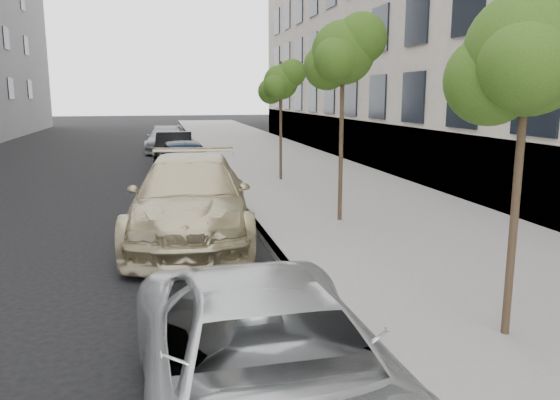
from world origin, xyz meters
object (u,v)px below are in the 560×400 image
object	(u,v)px
tree_near	(530,53)
tree_mid	(344,53)
sedan_black	(174,149)
sedan_rear	(166,139)
suv	(191,198)
minivan	(270,373)
tree_far	(281,82)
sedan_blue	(185,161)

from	to	relation	value
tree_near	tree_mid	bearing A→B (deg)	90.00
sedan_black	sedan_rear	distance (m)	5.86
tree_near	suv	world-z (taller)	tree_near
minivan	suv	size ratio (longest dim) A/B	0.82
tree_mid	sedan_black	world-z (taller)	tree_mid
tree_mid	suv	distance (m)	4.78
tree_near	suv	bearing A→B (deg)	120.58
tree_far	sedan_rear	distance (m)	12.61
sedan_blue	sedan_rear	bearing A→B (deg)	90.34
tree_near	suv	size ratio (longest dim) A/B	0.70
tree_far	sedan_black	xyz separation A→B (m)	(-3.54, 5.83, -2.78)
tree_near	sedan_rear	size ratio (longest dim) A/B	0.90
suv	sedan_rear	world-z (taller)	suv
tree_far	sedan_black	distance (m)	7.37
tree_near	suv	distance (m)	7.52
minivan	sedan_blue	xyz separation A→B (m)	(0.00, 15.07, 0.09)
tree_mid	sedan_rear	bearing A→B (deg)	101.88
tree_far	minivan	bearing A→B (deg)	-103.06
tree_mid	sedan_rear	distance (m)	18.88
tree_mid	minivan	world-z (taller)	tree_mid
tree_near	minivan	xyz separation A→B (m)	(-3.33, -1.34, -2.88)
tree_far	sedan_rear	world-z (taller)	tree_far
sedan_blue	tree_near	bearing A→B (deg)	-78.62
tree_mid	tree_far	size ratio (longest dim) A/B	1.15
tree_near	minivan	distance (m)	4.60
tree_mid	sedan_rear	world-z (taller)	tree_mid
tree_mid	tree_far	world-z (taller)	tree_mid
minivan	tree_far	bearing A→B (deg)	75.71
suv	sedan_blue	bearing A→B (deg)	93.50
tree_near	suv	xyz separation A→B (m)	(-3.57, 6.05, -2.68)
tree_mid	suv	xyz separation A→B (m)	(-3.57, -0.45, -3.15)
tree_mid	sedan_blue	bearing A→B (deg)	114.74
minivan	suv	world-z (taller)	suv
minivan	sedan_rear	distance (m)	26.03
tree_far	sedan_blue	world-z (taller)	tree_far
tree_mid	tree_near	bearing A→B (deg)	-90.00
minivan	sedan_black	world-z (taller)	sedan_black
sedan_black	minivan	bearing A→B (deg)	-85.80
suv	sedan_black	distance (m)	12.78
minivan	sedan_black	bearing A→B (deg)	89.38
tree_mid	sedan_black	bearing A→B (deg)	106.03
tree_mid	sedan_rear	size ratio (longest dim) A/B	1.00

